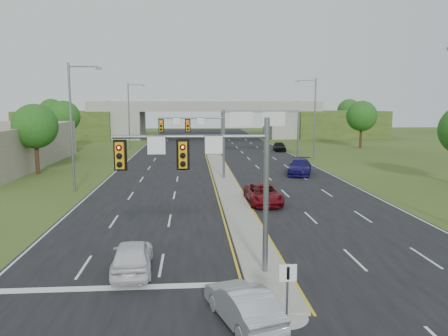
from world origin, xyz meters
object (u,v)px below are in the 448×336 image
object	(u,v)px
keep_right_sign	(288,283)
signal_mast_far	(201,133)
signal_mast_near	(214,171)
car_silver	(243,304)
overpass	(206,122)
car_far_b	(300,167)
car_far_c	(280,146)
car_far_a	(263,194)
car_white	(132,256)
sign_gantry	(259,120)

from	to	relation	value
keep_right_sign	signal_mast_far	bearing A→B (deg)	94.39
signal_mast_near	car_silver	world-z (taller)	signal_mast_near
keep_right_sign	overpass	bearing A→B (deg)	90.00
car_far_b	car_silver	bearing A→B (deg)	-89.80
car_far_b	car_far_c	xyz separation A→B (m)	(2.56, 23.62, -0.08)
car_far_b	car_far_c	size ratio (longest dim) A/B	1.31
signal_mast_far	car_far_a	size ratio (longest dim) A/B	1.35
car_white	car_far_b	size ratio (longest dim) A/B	0.77
signal_mast_far	car_far_c	bearing A→B (deg)	63.11
signal_mast_near	car_silver	bearing A→B (deg)	-79.69
sign_gantry	car_far_a	bearing A→B (deg)	-98.20
signal_mast_near	overpass	distance (m)	80.11
overpass	car_silver	distance (m)	84.33
keep_right_sign	sign_gantry	distance (m)	50.04
car_silver	signal_mast_near	bearing A→B (deg)	-97.68
keep_right_sign	car_far_a	world-z (taller)	keep_right_sign
keep_right_sign	car_white	bearing A→B (deg)	138.47
signal_mast_far	car_far_b	xyz separation A→B (m)	(10.70, 2.53, -3.88)
overpass	signal_mast_near	bearing A→B (deg)	-91.62
overpass	car_far_b	bearing A→B (deg)	-80.88
car_white	car_far_a	size ratio (longest dim) A/B	0.84
sign_gantry	overpass	world-z (taller)	overpass
sign_gantry	car_far_c	distance (m)	8.75
overpass	car_far_c	size ratio (longest dim) A/B	18.38
overpass	car_white	world-z (taller)	overpass
signal_mast_near	keep_right_sign	world-z (taller)	signal_mast_near
signal_mast_near	sign_gantry	world-z (taller)	signal_mast_near
car_far_c	keep_right_sign	bearing A→B (deg)	-97.60
car_far_a	car_far_b	bearing A→B (deg)	63.61
car_far_a	signal_mast_far	bearing A→B (deg)	110.42
signal_mast_far	car_far_c	world-z (taller)	signal_mast_far
signal_mast_far	sign_gantry	xyz separation A→B (m)	(8.95, 19.99, 0.51)
signal_mast_far	car_silver	xyz separation A→B (m)	(0.76, -29.20, -4.03)
overpass	car_far_a	world-z (taller)	overpass
car_far_c	signal_mast_far	bearing A→B (deg)	-113.30
keep_right_sign	car_far_b	distance (m)	33.08
keep_right_sign	car_silver	xyz separation A→B (m)	(-1.50, 0.26, -0.82)
signal_mast_near	car_white	distance (m)	5.46
keep_right_sign	overpass	world-z (taller)	overpass
signal_mast_near	overpass	bearing A→B (deg)	88.38
signal_mast_near	overpass	size ratio (longest dim) A/B	0.09
sign_gantry	car_white	xyz separation A→B (m)	(-12.62, -44.19, -4.47)
signal_mast_far	car_white	size ratio (longest dim) A/B	1.60
signal_mast_far	car_white	distance (m)	24.79
keep_right_sign	car_far_a	xyz separation A→B (m)	(2.21, 18.44, -0.77)
signal_mast_near	car_far_c	world-z (taller)	signal_mast_near
signal_mast_far	keep_right_sign	world-z (taller)	signal_mast_far
signal_mast_near	signal_mast_far	size ratio (longest dim) A/B	1.00
signal_mast_far	car_white	bearing A→B (deg)	-98.63
signal_mast_near	car_silver	size ratio (longest dim) A/B	1.71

